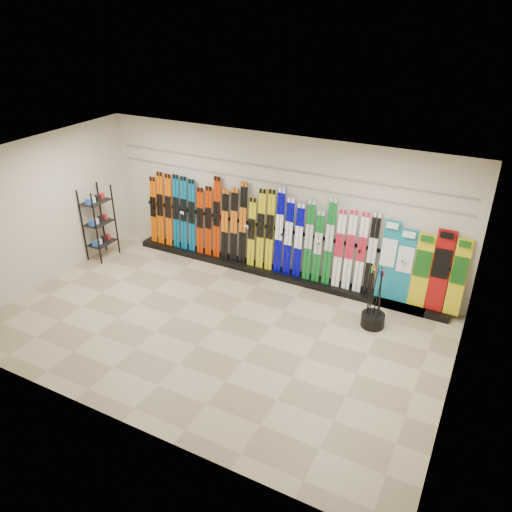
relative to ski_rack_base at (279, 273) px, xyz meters
The scene contains 13 objects.
floor 2.29m from the ski_rack_base, 95.64° to the right, with size 8.00×8.00×0.00m, color gray.
back_wall 1.47m from the ski_rack_base, 135.64° to the left, with size 8.00×8.00×0.00m, color beige.
left_wall 5.01m from the ski_rack_base, 151.65° to the right, with size 5.00×5.00×0.00m, color beige.
right_wall 4.64m from the ski_rack_base, 31.13° to the right, with size 5.00×5.00×0.00m, color beige.
ceiling 3.73m from the ski_rack_base, 95.64° to the right, with size 8.00×8.00×0.00m, color silver.
ski_rack_base is the anchor object (origin of this frame).
skis 1.13m from the ski_rack_base, behind, with size 5.37×0.19×1.84m.
snowboards 2.96m from the ski_rack_base, ahead, with size 1.58×0.24×1.56m.
accessory_rack 4.18m from the ski_rack_base, 165.45° to the right, with size 0.40×0.60×1.68m, color black.
pole_bin 2.45m from the ski_rack_base, 20.97° to the right, with size 0.43×0.43×0.25m, color black.
ski_poles 2.49m from the ski_rack_base, 20.96° to the right, with size 0.28×0.29×1.18m.
slatwall_rail_0 1.96m from the ski_rack_base, 138.37° to the left, with size 7.60×0.02×0.03m, color gray.
slatwall_rail_1 2.26m from the ski_rack_base, 138.37° to the left, with size 7.60×0.02×0.03m, color gray.
Camera 1 is at (4.07, -6.22, 5.33)m, focal length 35.00 mm.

